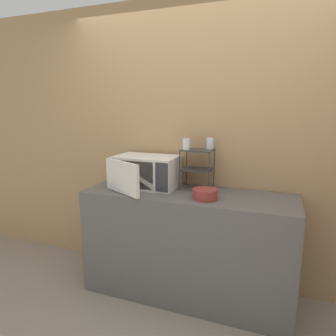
{
  "coord_description": "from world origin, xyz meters",
  "views": [
    {
      "loc": [
        0.71,
        -2.04,
        1.65
      ],
      "look_at": [
        -0.19,
        0.32,
        1.13
      ],
      "focal_mm": 32.0,
      "sensor_mm": 36.0,
      "label": 1
    }
  ],
  "objects_px": {
    "dish_rack": "(197,161)",
    "bowl": "(205,194)",
    "glass_front_left": "(186,144)",
    "microwave": "(145,172)",
    "glass_back_right": "(210,143)"
  },
  "relations": [
    {
      "from": "microwave",
      "to": "dish_rack",
      "type": "bearing_deg",
      "value": 11.38
    },
    {
      "from": "glass_front_left",
      "to": "bowl",
      "type": "distance_m",
      "value": 0.47
    },
    {
      "from": "dish_rack",
      "to": "glass_front_left",
      "type": "height_order",
      "value": "glass_front_left"
    },
    {
      "from": "glass_back_right",
      "to": "bowl",
      "type": "relative_size",
      "value": 0.49
    },
    {
      "from": "dish_rack",
      "to": "bowl",
      "type": "relative_size",
      "value": 1.78
    },
    {
      "from": "glass_front_left",
      "to": "glass_back_right",
      "type": "distance_m",
      "value": 0.22
    },
    {
      "from": "dish_rack",
      "to": "bowl",
      "type": "height_order",
      "value": "dish_rack"
    },
    {
      "from": "dish_rack",
      "to": "bowl",
      "type": "distance_m",
      "value": 0.37
    },
    {
      "from": "microwave",
      "to": "glass_back_right",
      "type": "distance_m",
      "value": 0.63
    },
    {
      "from": "microwave",
      "to": "glass_back_right",
      "type": "bearing_deg",
      "value": 15.82
    },
    {
      "from": "dish_rack",
      "to": "glass_back_right",
      "type": "bearing_deg",
      "value": 34.53
    },
    {
      "from": "microwave",
      "to": "glass_front_left",
      "type": "height_order",
      "value": "glass_front_left"
    },
    {
      "from": "microwave",
      "to": "dish_rack",
      "type": "height_order",
      "value": "dish_rack"
    },
    {
      "from": "microwave",
      "to": "bowl",
      "type": "height_order",
      "value": "microwave"
    },
    {
      "from": "dish_rack",
      "to": "glass_front_left",
      "type": "xyz_separation_m",
      "value": [
        -0.09,
        -0.06,
        0.15
      ]
    }
  ]
}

